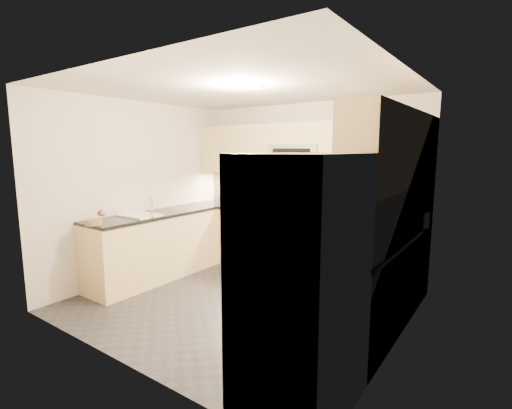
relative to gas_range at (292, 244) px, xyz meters
name	(u,v)px	position (x,y,z in m)	size (l,w,h in m)	color
floor	(239,302)	(0.00, -1.28, -0.46)	(3.60, 3.20, 0.00)	#25252A
ceiling	(238,88)	(0.00, -1.28, 2.04)	(3.60, 3.20, 0.02)	beige
wall_back	(304,188)	(0.00, 0.32, 0.79)	(3.60, 0.02, 2.50)	beige
wall_front	(117,221)	(0.00, -2.88, 0.79)	(3.60, 0.02, 2.50)	beige
wall_left	(140,190)	(-1.80, -1.28, 0.79)	(0.02, 3.20, 2.50)	beige
wall_right	(400,215)	(1.80, -1.28, 0.79)	(0.02, 3.20, 2.50)	beige
base_cab_back_left	(235,234)	(-1.09, 0.02, -0.01)	(1.42, 0.60, 0.90)	#DCBE84
base_cab_back_right	(366,256)	(1.09, 0.02, -0.01)	(1.42, 0.60, 0.90)	#DCBE84
base_cab_right	(368,290)	(1.50, -1.12, -0.01)	(0.60, 1.70, 0.90)	#DCBE84
base_cab_peninsula	(156,247)	(-1.50, -1.28, -0.01)	(0.60, 2.00, 0.90)	#DCBE84
countertop_back_left	(235,206)	(-1.09, 0.02, 0.47)	(1.42, 0.63, 0.04)	black
countertop_back_right	(368,220)	(1.09, 0.02, 0.47)	(1.42, 0.63, 0.04)	black
countertop_right	(370,243)	(1.50, -1.12, 0.47)	(0.63, 1.70, 0.04)	black
countertop_peninsula	(154,215)	(-1.50, -1.28, 0.47)	(0.63, 2.00, 0.04)	black
upper_cab_back	(299,149)	(0.00, 0.15, 1.37)	(3.60, 0.35, 0.75)	#DCBE84
upper_cab_right	(392,149)	(1.62, -1.00, 1.37)	(0.35, 1.95, 0.75)	#DCBE84
backsplash_back	(304,192)	(0.00, 0.32, 0.74)	(3.60, 0.01, 0.51)	tan
backsplash_right	(411,214)	(1.80, -0.82, 0.74)	(0.01, 2.30, 0.51)	tan
gas_range	(292,244)	(0.00, 0.00, 0.00)	(0.76, 0.65, 0.91)	#ADAFB5
range_cooktop	(293,213)	(0.00, 0.00, 0.46)	(0.76, 0.65, 0.03)	black
oven_door_glass	(281,249)	(0.00, -0.33, -0.01)	(0.62, 0.02, 0.45)	black
oven_handle	(280,230)	(0.00, -0.35, 0.26)	(0.02, 0.02, 0.60)	#B2B5BA
microwave	(298,158)	(0.00, 0.12, 1.24)	(0.76, 0.40, 0.40)	#9D9FA4
microwave_door	(291,158)	(0.00, -0.08, 1.24)	(0.60, 0.01, 0.28)	black
refrigerator	(301,283)	(1.45, -2.43, 0.45)	(0.70, 0.90, 1.80)	#A0A3A7
fridge_handle_left	(244,273)	(1.08, -2.61, 0.49)	(0.02, 0.02, 1.20)	#B2B5BA
fridge_handle_right	(271,261)	(1.08, -2.25, 0.49)	(0.02, 0.02, 1.20)	#B2B5BA
sink_basin	(140,220)	(-1.50, -1.53, 0.42)	(0.52, 0.38, 0.16)	white
faucet	(152,207)	(-1.24, -1.53, 0.62)	(0.03, 0.03, 0.28)	silver
utensil_bowl	(415,219)	(1.69, -0.11, 0.57)	(0.31, 0.31, 0.18)	#63A546
cutting_board	(249,206)	(-0.80, 0.00, 0.49)	(0.40, 0.28, 0.01)	orange
fruit_basket	(94,222)	(-1.44, -2.22, 0.52)	(0.19, 0.19, 0.07)	olive
fruit_apple	(101,213)	(-1.52, -2.07, 0.60)	(0.08, 0.08, 0.08)	red
fruit_pear	(103,213)	(-1.46, -2.08, 0.60)	(0.07, 0.07, 0.07)	green
dish_towel_check	(267,240)	(-0.20, -0.37, 0.10)	(0.17, 0.01, 0.32)	white
dish_towel_blue	(288,244)	(0.15, -0.37, 0.10)	(0.20, 0.02, 0.38)	teal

